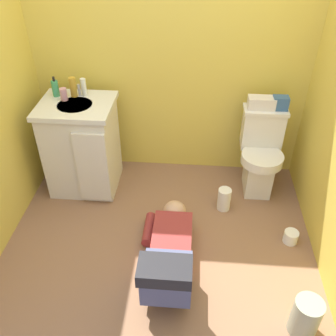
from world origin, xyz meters
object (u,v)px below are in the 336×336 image
object	(u,v)px
tissue_box	(262,103)
trash_can	(305,317)
toiletry_bag	(280,103)
bottle_white	(84,87)
paper_towel_roll	(224,199)
toilet	(260,153)
person_plumber	(169,255)
bottle_amber	(73,87)
toilet_paper_roll	(291,237)
soap_dispenser	(55,88)
vanity_cabinet	(82,146)
faucet	(79,90)
bottle_pink	(64,94)

from	to	relation	value
tissue_box	trash_can	bearing A→B (deg)	-82.82
toiletry_bag	bottle_white	size ratio (longest dim) A/B	0.83
paper_towel_roll	bottle_white	bearing A→B (deg)	162.41
paper_towel_roll	toilet	bearing A→B (deg)	46.80
person_plumber	bottle_white	size ratio (longest dim) A/B	7.10
bottle_amber	trash_can	bearing A→B (deg)	-39.76
bottle_amber	toilet_paper_roll	world-z (taller)	bottle_amber
bottle_white	soap_dispenser	bearing A→B (deg)	-174.68
vanity_cabinet	trash_can	bearing A→B (deg)	-37.83
vanity_cabinet	bottle_white	distance (m)	0.50
toilet	vanity_cabinet	xyz separation A→B (m)	(-1.53, -0.09, 0.05)
bottle_amber	paper_towel_roll	world-z (taller)	bottle_amber
toilet	bottle_amber	bearing A→B (deg)	178.42
vanity_cabinet	paper_towel_roll	size ratio (longest dim) A/B	4.07
vanity_cabinet	faucet	world-z (taller)	faucet
person_plumber	tissue_box	xyz separation A→B (m)	(0.67, 1.11, 0.62)
soap_dispenser	bottle_white	size ratio (longest dim) A/B	1.11
tissue_box	bottle_pink	distance (m)	1.60
bottle_amber	toilet_paper_roll	xyz separation A→B (m)	(1.78, -0.70, -0.85)
toiletry_bag	bottle_amber	bearing A→B (deg)	-178.40
vanity_cabinet	faucet	xyz separation A→B (m)	(-0.00, 0.15, 0.45)
tissue_box	vanity_cabinet	bearing A→B (deg)	-173.17
vanity_cabinet	bottle_amber	distance (m)	0.50
toilet	bottle_pink	bearing A→B (deg)	-178.98
person_plumber	trash_can	bearing A→B (deg)	-23.60
bottle_pink	paper_towel_roll	distance (m)	1.57
soap_dispenser	bottle_white	bearing A→B (deg)	5.32
tissue_box	soap_dispenser	xyz separation A→B (m)	(-1.68, -0.05, 0.09)
paper_towel_roll	vanity_cabinet	bearing A→B (deg)	169.36
person_plumber	soap_dispenser	world-z (taller)	soap_dispenser
toilet	tissue_box	world-z (taller)	tissue_box
bottle_white	trash_can	world-z (taller)	bottle_white
vanity_cabinet	trash_can	world-z (taller)	vanity_cabinet
vanity_cabinet	toilet_paper_roll	bearing A→B (deg)	-18.20
tissue_box	bottle_white	size ratio (longest dim) A/B	1.47
bottle_pink	tissue_box	bearing A→B (deg)	4.29
vanity_cabinet	toilet_paper_roll	world-z (taller)	vanity_cabinet
trash_can	paper_towel_roll	xyz separation A→B (m)	(-0.44, 1.07, -0.04)
faucet	bottle_amber	size ratio (longest dim) A/B	0.62
faucet	soap_dispenser	bearing A→B (deg)	-173.99
toilet	faucet	distance (m)	1.62
bottle_amber	trash_can	xyz separation A→B (m)	(1.72, -1.43, -0.76)
faucet	tissue_box	bearing A→B (deg)	1.24
toilet	bottle_amber	distance (m)	1.67
faucet	tissue_box	distance (m)	1.49
person_plumber	bottle_amber	size ratio (longest dim) A/B	6.57
soap_dispenser	trash_can	bearing A→B (deg)	-37.36
soap_dispenser	trash_can	world-z (taller)	soap_dispenser
vanity_cabinet	soap_dispenser	distance (m)	0.52
toiletry_bag	bottle_amber	world-z (taller)	bottle_amber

